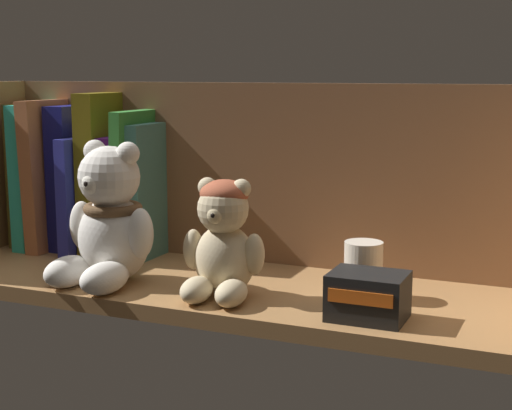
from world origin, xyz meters
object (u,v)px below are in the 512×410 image
object	(u,v)px
book_7	(140,183)
pillar_candle	(363,270)
teddy_bear_smaller	(223,241)
teddy_bear_larger	(108,223)
book_8	(152,190)
book_6	(125,195)
book_0	(30,174)
book_3	(73,178)
small_product_box	(368,296)
book_2	(56,174)
book_4	(90,193)
book_5	(105,173)
book_1	(42,175)

from	to	relation	value
book_7	pillar_candle	xyz separation A→B (cm)	(36.26, -8.45, -7.29)
teddy_bear_smaller	book_7	bearing A→B (deg)	144.18
teddy_bear_larger	book_8	bearing A→B (deg)	98.97
book_6	book_8	world-z (taller)	book_8
book_0	teddy_bear_larger	bearing A→B (deg)	-31.37
book_3	teddy_bear_smaller	xyz separation A→B (cm)	(32.37, -14.86, -4.10)
book_8	teddy_bear_larger	xyz separation A→B (cm)	(2.35, -14.89, -1.97)
book_8	pillar_candle	distance (cm)	35.80
book_7	small_product_box	world-z (taller)	book_7
teddy_bear_larger	book_2	bearing A→B (deg)	142.50
pillar_candle	teddy_bear_smaller	bearing A→B (deg)	-157.79
teddy_bear_smaller	book_4	bearing A→B (deg)	153.18
book_7	book_6	bearing A→B (deg)	180.00
small_product_box	book_2	bearing A→B (deg)	163.10
book_6	pillar_candle	world-z (taller)	book_6
book_5	book_6	size ratio (longest dim) A/B	1.36
book_1	teddy_bear_larger	size ratio (longest dim) A/B	1.20
book_8	small_product_box	bearing A→B (deg)	-23.94
book_3	book_8	bearing A→B (deg)	0.00
book_1	book_8	bearing A→B (deg)	0.00
book_4	pillar_candle	bearing A→B (deg)	-10.63
pillar_candle	book_6	bearing A→B (deg)	167.73
book_3	pillar_candle	size ratio (longest dim) A/B	3.20
pillar_candle	small_product_box	size ratio (longest dim) A/B	0.82
book_4	book_8	distance (cm)	10.91
teddy_bear_larger	book_7	bearing A→B (deg)	106.51
book_7	book_8	world-z (taller)	book_7
book_0	book_4	world-z (taller)	book_0
book_6	teddy_bear_smaller	distance (cm)	27.60
book_7	book_8	size ratio (longest dim) A/B	1.09
book_4	book_7	size ratio (longest dim) A/B	0.81
book_8	book_0	bearing A→B (deg)	-180.00
book_3	pillar_candle	distance (cm)	49.36
teddy_bear_larger	book_6	bearing A→B (deg)	115.22
book_0	book_4	size ratio (longest dim) A/B	1.27
book_2	book_1	bearing A→B (deg)	180.00
book_4	book_6	distance (cm)	6.20
book_7	teddy_bear_larger	world-z (taller)	book_7
book_5	pillar_candle	distance (cm)	43.89
book_2	small_product_box	bearing A→B (deg)	-16.90
book_4	teddy_bear_smaller	size ratio (longest dim) A/B	1.21
book_6	small_product_box	xyz separation A→B (cm)	(41.64, -16.41, -6.19)
book_3	book_6	distance (cm)	9.43
book_1	book_7	bearing A→B (deg)	0.00
book_6	book_8	distance (cm)	4.76
book_4	teddy_bear_smaller	xyz separation A→B (cm)	(29.38, -14.86, -1.85)
book_8	book_7	bearing A→B (deg)	-180.00
book_5	book_6	xyz separation A→B (cm)	(3.37, -0.00, -3.12)
book_0	book_1	bearing A→B (deg)	-0.00
teddy_bear_smaller	small_product_box	bearing A→B (deg)	-4.83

